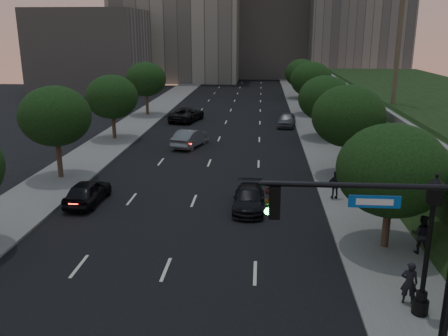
# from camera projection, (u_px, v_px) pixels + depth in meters

# --- Properties ---
(road_surface) EXTENTS (16.00, 140.00, 0.02)m
(road_surface) POSITION_uv_depth(u_px,v_px,m) (217.00, 144.00, 45.19)
(road_surface) COLOR black
(road_surface) RESTS_ON ground
(sidewalk_right) EXTENTS (4.50, 140.00, 0.15)m
(sidewalk_right) POSITION_uv_depth(u_px,v_px,m) (326.00, 145.00, 44.40)
(sidewalk_right) COLOR slate
(sidewalk_right) RESTS_ON ground
(sidewalk_left) EXTENTS (4.50, 140.00, 0.15)m
(sidewalk_left) POSITION_uv_depth(u_px,v_px,m) (112.00, 141.00, 45.95)
(sidewalk_left) COLOR slate
(sidewalk_left) RESTS_ON ground
(parapet_wall) EXTENTS (0.35, 90.00, 0.70)m
(parapet_wall) POSITION_uv_depth(u_px,v_px,m) (370.00, 103.00, 41.05)
(parapet_wall) COLOR slate
(parapet_wall) RESTS_ON embankment
(office_block_left) EXTENTS (26.00, 20.00, 32.00)m
(office_block_left) POSITION_uv_depth(u_px,v_px,m) (179.00, 4.00, 101.20)
(office_block_left) COLOR gray
(office_block_left) RESTS_ON ground
(office_block_mid) EXTENTS (22.00, 18.00, 26.00)m
(office_block_mid) POSITION_uv_depth(u_px,v_px,m) (271.00, 19.00, 110.10)
(office_block_mid) COLOR gray
(office_block_mid) RESTS_ON ground
(office_block_filler) EXTENTS (18.00, 16.00, 14.00)m
(office_block_filler) POSITION_uv_depth(u_px,v_px,m) (91.00, 51.00, 83.53)
(office_block_filler) COLOR gray
(office_block_filler) RESTS_ON ground
(tree_right_a) EXTENTS (5.20, 5.20, 6.24)m
(tree_right_a) POSITION_uv_depth(u_px,v_px,m) (392.00, 170.00, 22.23)
(tree_right_a) COLOR #38281C
(tree_right_a) RESTS_ON ground
(tree_right_b) EXTENTS (5.20, 5.20, 6.74)m
(tree_right_b) POSITION_uv_depth(u_px,v_px,m) (348.00, 116.00, 33.59)
(tree_right_b) COLOR #38281C
(tree_right_b) RESTS_ON ground
(tree_right_c) EXTENTS (5.20, 5.20, 6.24)m
(tree_right_c) POSITION_uv_depth(u_px,v_px,m) (325.00, 98.00, 46.18)
(tree_right_c) COLOR #38281C
(tree_right_c) RESTS_ON ground
(tree_right_d) EXTENTS (5.20, 5.20, 6.74)m
(tree_right_d) POSITION_uv_depth(u_px,v_px,m) (311.00, 79.00, 59.45)
(tree_right_d) COLOR #38281C
(tree_right_d) RESTS_ON ground
(tree_right_e) EXTENTS (5.20, 5.20, 6.24)m
(tree_right_e) POSITION_uv_depth(u_px,v_px,m) (302.00, 73.00, 73.95)
(tree_right_e) COLOR #38281C
(tree_right_e) RESTS_ON ground
(tree_left_b) EXTENTS (5.00, 5.00, 6.71)m
(tree_left_b) POSITION_uv_depth(u_px,v_px,m) (55.00, 116.00, 33.21)
(tree_left_b) COLOR #38281C
(tree_left_b) RESTS_ON ground
(tree_left_c) EXTENTS (5.00, 5.00, 6.34)m
(tree_left_c) POSITION_uv_depth(u_px,v_px,m) (112.00, 97.00, 45.76)
(tree_left_c) COLOR #38281C
(tree_left_c) RESTS_ON ground
(tree_left_d) EXTENTS (5.00, 5.00, 6.71)m
(tree_left_d) POSITION_uv_depth(u_px,v_px,m) (146.00, 79.00, 59.07)
(tree_left_d) COLOR #38281C
(tree_left_d) RESTS_ON ground
(traffic_signal_mast) EXTENTS (5.68, 0.56, 7.00)m
(traffic_signal_mast) POSITION_uv_depth(u_px,v_px,m) (411.00, 275.00, 13.36)
(traffic_signal_mast) COLOR black
(traffic_signal_mast) RESTS_ON ground
(street_lamp) EXTENTS (0.64, 0.64, 5.62)m
(street_lamp) POSITION_uv_depth(u_px,v_px,m) (427.00, 253.00, 17.03)
(street_lamp) COLOR black
(street_lamp) RESTS_ON ground
(sedan_near_left) EXTENTS (1.96, 4.52, 1.52)m
(sedan_near_left) POSITION_uv_depth(u_px,v_px,m) (88.00, 192.00, 29.29)
(sedan_near_left) COLOR black
(sedan_near_left) RESTS_ON ground
(sedan_mid_left) EXTENTS (3.05, 5.26, 1.64)m
(sedan_mid_left) POSITION_uv_depth(u_px,v_px,m) (190.00, 138.00, 43.82)
(sedan_mid_left) COLOR slate
(sedan_mid_left) RESTS_ON ground
(sedan_far_left) EXTENTS (4.03, 6.40, 1.65)m
(sedan_far_left) POSITION_uv_depth(u_px,v_px,m) (187.00, 114.00, 56.27)
(sedan_far_left) COLOR black
(sedan_far_left) RESTS_ON ground
(sedan_near_right) EXTENTS (1.89, 4.54, 1.31)m
(sedan_near_right) POSITION_uv_depth(u_px,v_px,m) (249.00, 199.00, 28.36)
(sedan_near_right) COLOR black
(sedan_near_right) RESTS_ON ground
(sedan_far_right) EXTENTS (2.45, 4.75, 1.55)m
(sedan_far_right) POSITION_uv_depth(u_px,v_px,m) (287.00, 120.00, 53.12)
(sedan_far_right) COLOR slate
(sedan_far_right) RESTS_ON ground
(pedestrian_a) EXTENTS (0.71, 0.54, 1.74)m
(pedestrian_a) POSITION_uv_depth(u_px,v_px,m) (409.00, 283.00, 18.17)
(pedestrian_a) COLOR black
(pedestrian_a) RESTS_ON sidewalk_right
(pedestrian_b) EXTENTS (1.11, 0.99, 1.90)m
(pedestrian_b) POSITION_uv_depth(u_px,v_px,m) (421.00, 234.00, 22.32)
(pedestrian_b) COLOR black
(pedestrian_b) RESTS_ON sidewalk_right
(pedestrian_c) EXTENTS (1.11, 0.59, 1.80)m
(pedestrian_c) POSITION_uv_depth(u_px,v_px,m) (335.00, 185.00, 29.65)
(pedestrian_c) COLOR black
(pedestrian_c) RESTS_ON sidewalk_right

